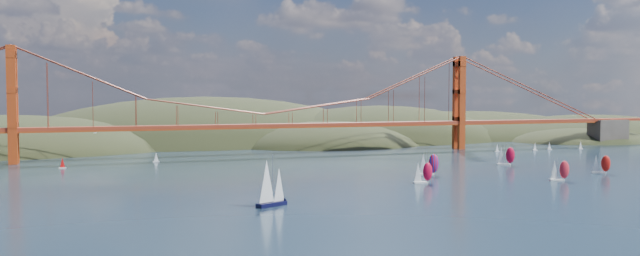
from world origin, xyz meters
The scene contains 16 objects.
ground centered at (0.00, 0.00, 0.00)m, with size 1200.00×1200.00×0.00m, color black.
headlands centered at (44.95, 278.29, -12.46)m, with size 725.00×225.00×96.00m.
bridge centered at (-1.75, 180.00, 32.23)m, with size 552.00×12.00×55.00m.
sloop_navy centered at (-37.41, 30.93, 6.62)m, with size 10.28×7.97×14.99m.
racer_0 centered at (26.90, 57.48, 4.02)m, with size 7.41×3.04×8.51m.
racer_1 centered at (78.01, 45.96, 4.03)m, with size 7.61×4.28×8.53m.
racer_2 centered at (109.07, 57.70, 4.00)m, with size 7.50×5.62×8.46m.
racer_3 centered at (91.69, 96.64, 4.42)m, with size 8.36×5.31×9.34m.
racer_rwb centered at (40.31, 76.85, 4.55)m, with size 8.58×4.52×9.63m.
distant_boat_2 centered at (-97.87, 152.09, 2.41)m, with size 3.00×2.00×4.70m.
distant_boat_3 centered at (-57.02, 164.75, 2.41)m, with size 3.00×2.00×4.70m.
distant_boat_4 centered at (128.63, 153.91, 2.41)m, with size 3.00×2.00×4.70m.
distant_boat_5 centered at (155.23, 154.81, 2.41)m, with size 3.00×2.00×4.70m.
distant_boat_6 centered at (166.52, 155.98, 2.41)m, with size 3.00×2.00×4.70m.
distant_boat_7 centered at (188.03, 154.40, 2.41)m, with size 3.00×2.00×4.70m.
gull centered at (-84.37, 21.43, 22.58)m, with size 0.90×0.25×0.17m.
Camera 1 is at (-84.60, -140.48, 31.62)m, focal length 35.00 mm.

